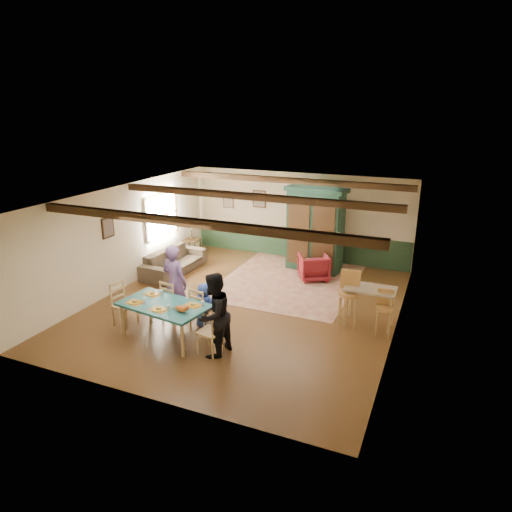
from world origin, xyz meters
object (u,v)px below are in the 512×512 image
at_px(dining_chair_end_left, 124,304).
at_px(cat, 181,308).
at_px(person_man, 175,283).
at_px(dining_chair_far_right, 202,308).
at_px(dining_chair_end_right, 210,331).
at_px(armchair, 314,267).
at_px(bar_stool_right, 384,314).
at_px(end_table, 192,248).
at_px(counter_table, 369,307).
at_px(armoire, 315,230).
at_px(bar_stool_left, 348,300).
at_px(person_woman, 214,315).
at_px(person_child, 204,306).
at_px(table_lamp, 191,231).
at_px(dining_table, 165,321).
at_px(dining_chair_far_left, 173,300).
at_px(sofa, 174,261).

bearing_deg(dining_chair_end_left, cat, -93.37).
height_order(person_man, cat, person_man).
bearing_deg(cat, person_man, 136.55).
relative_size(dining_chair_far_right, dining_chair_end_left, 1.00).
relative_size(dining_chair_end_right, person_man, 0.55).
relative_size(person_man, cat, 4.79).
distance_m(armchair, bar_stool_right, 3.44).
bearing_deg(end_table, counter_table, -24.01).
distance_m(armoire, bar_stool_left, 3.70).
distance_m(cat, armchair, 4.87).
distance_m(person_woman, armoire, 5.44).
xyz_separation_m(person_child, cat, (0.02, -0.93, 0.34)).
bearing_deg(person_child, person_woman, 136.74).
bearing_deg(table_lamp, end_table, 0.00).
height_order(dining_chair_end_right, person_woman, person_woman).
bearing_deg(person_man, person_woman, 154.13).
relative_size(person_woman, person_child, 1.64).
bearing_deg(armoire, dining_table, -100.41).
xyz_separation_m(dining_chair_far_left, dining_chair_end_right, (1.45, -0.96, 0.00)).
xyz_separation_m(sofa, counter_table, (5.80, -1.24, 0.12)).
distance_m(person_child, counter_table, 3.59).
distance_m(sofa, end_table, 1.47).
distance_m(sofa, bar_stool_left, 5.58).
distance_m(dining_table, bar_stool_right, 4.57).
xyz_separation_m(dining_table, bar_stool_right, (4.16, 1.88, 0.12)).
relative_size(dining_chair_far_right, end_table, 1.68).
bearing_deg(bar_stool_right, dining_chair_end_left, -167.54).
distance_m(dining_chair_end_right, person_woman, 0.37).
height_order(sofa, counter_table, counter_table).
relative_size(person_woman, counter_table, 1.56).
bearing_deg(dining_chair_end_right, person_child, -136.85).
distance_m(person_man, armoire, 4.80).
height_order(person_woman, armoire, armoire).
height_order(person_man, person_child, person_man).
height_order(dining_chair_end_right, armchair, dining_chair_end_right).
relative_size(cat, bar_stool_left, 0.29).
xyz_separation_m(dining_chair_far_left, bar_stool_left, (3.68, 1.20, 0.15)).
xyz_separation_m(dining_table, counter_table, (3.80, 2.21, 0.07)).
relative_size(dining_chair_end_left, counter_table, 0.90).
height_order(dining_chair_end_left, person_woman, person_woman).
bearing_deg(bar_stool_right, dining_chair_far_right, -166.93).
bearing_deg(dining_chair_far_right, table_lamp, -48.41).
distance_m(person_man, cat, 1.33).
bearing_deg(dining_chair_far_left, person_child, -174.29).
bearing_deg(person_man, end_table, -55.52).
xyz_separation_m(dining_chair_far_right, dining_chair_end_right, (0.65, -0.84, 0.00)).
relative_size(person_child, armchair, 1.28).
relative_size(person_man, bar_stool_left, 1.39).
xyz_separation_m(cat, sofa, (-2.54, 3.63, -0.52)).
distance_m(dining_chair_far_left, armchair, 4.29).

